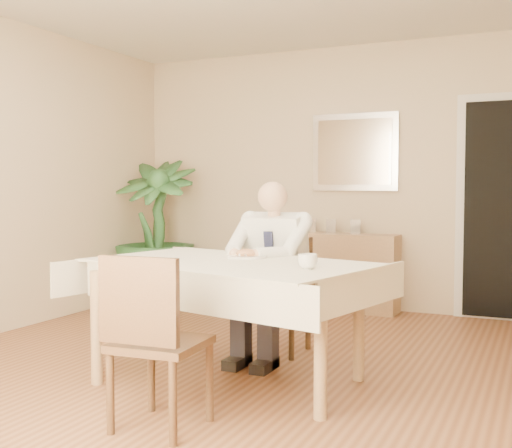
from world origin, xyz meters
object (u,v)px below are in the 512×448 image
at_px(chair_near, 152,333).
at_px(potted_palm, 156,231).
at_px(chair_far, 282,287).
at_px(sideboard, 349,272).
at_px(seated_man, 267,261).
at_px(coffee_mug, 308,262).
at_px(dining_table, 229,275).

relative_size(chair_near, potted_palm, 0.59).
bearing_deg(chair_far, potted_palm, 152.76).
distance_m(sideboard, potted_palm, 2.05).
xyz_separation_m(chair_far, potted_palm, (-1.95, 1.28, 0.28)).
height_order(seated_man, coffee_mug, seated_man).
xyz_separation_m(coffee_mug, potted_palm, (-2.52, 2.31, -0.05)).
relative_size(chair_far, potted_palm, 0.56).
distance_m(dining_table, seated_man, 0.59).
bearing_deg(chair_near, potted_palm, 119.57).
height_order(dining_table, sideboard, dining_table).
bearing_deg(potted_palm, sideboard, 11.00).
height_order(dining_table, chair_far, chair_far).
relative_size(coffee_mug, potted_palm, 0.07).
height_order(dining_table, chair_near, chair_near).
relative_size(sideboard, potted_palm, 0.63).
xyz_separation_m(chair_far, sideboard, (0.03, 1.66, -0.09)).
height_order(seated_man, sideboard, seated_man).
height_order(sideboard, potted_palm, potted_palm).
xyz_separation_m(chair_far, coffee_mug, (0.57, -1.03, 0.33)).
bearing_deg(seated_man, coffee_mug, -52.84).
relative_size(dining_table, chair_near, 2.20).
distance_m(seated_man, sideboard, 1.97).
bearing_deg(sideboard, potted_palm, -167.96).
bearing_deg(chair_near, chair_far, 87.48).
relative_size(coffee_mug, sideboard, 0.12).
bearing_deg(sideboard, chair_near, -88.97).
bearing_deg(chair_far, dining_table, -84.01).
bearing_deg(potted_palm, chair_far, -33.23).
bearing_deg(coffee_mug, seated_man, 127.16).
xyz_separation_m(chair_far, seated_man, (-0.00, -0.28, 0.22)).
relative_size(dining_table, seated_man, 1.56).
bearing_deg(chair_near, seated_man, 87.66).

